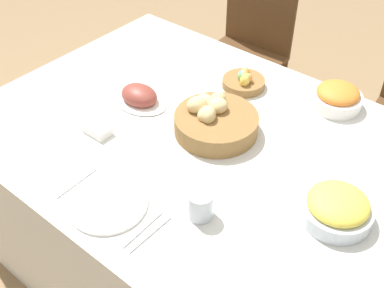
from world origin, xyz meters
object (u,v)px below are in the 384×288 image
dinner_plate (108,204)px  butter_dish (97,129)px  fork (76,183)px  pineapple_bowl (337,208)px  egg_basket (244,81)px  knife (143,229)px  chair_far_left (245,51)px  ham_platter (139,96)px  bread_basket (215,121)px  spoon (150,234)px  drinking_cup (200,205)px  carrot_bowl (337,97)px

dinner_plate → butter_dish: 0.36m
fork → pineapple_bowl: bearing=28.2°
pineapple_bowl → egg_basket: bearing=146.7°
dinner_plate → knife: 0.15m
butter_dish → chair_far_left: bearing=97.0°
pineapple_bowl → fork: pineapple_bowl is taller
dinner_plate → ham_platter: bearing=124.1°
chair_far_left → knife: size_ratio=5.30×
bread_basket → spoon: size_ratio=1.79×
dinner_plate → drinking_cup: size_ratio=2.71×
egg_basket → chair_far_left: bearing=122.9°
ham_platter → drinking_cup: bearing=-28.9°
egg_basket → dinner_plate: egg_basket is taller
carrot_bowl → bread_basket: bearing=-122.8°
fork → spoon: same height
ham_platter → chair_far_left: bearing=97.7°
carrot_bowl → butter_dish: bearing=-130.0°
ham_platter → carrot_bowl: size_ratio=1.25×
chair_far_left → egg_basket: chair_far_left is taller
chair_far_left → drinking_cup: chair_far_left is taller
chair_far_left → pineapple_bowl: (0.99, -0.99, 0.27)m
knife → spoon: 0.03m
drinking_cup → butter_dish: drinking_cup is taller
carrot_bowl → knife: size_ratio=1.14×
spoon → knife: bearing=-178.8°
ham_platter → fork: size_ratio=1.43×
bread_basket → carrot_bowl: bearing=57.2°
bread_basket → ham_platter: (-0.34, -0.04, -0.02)m
dinner_plate → egg_basket: bearing=93.8°
chair_far_left → egg_basket: bearing=-59.0°
chair_far_left → spoon: chair_far_left is taller
drinking_cup → knife: bearing=-122.6°
carrot_bowl → spoon: bearing=-97.5°
chair_far_left → dinner_plate: 1.47m
pineapple_bowl → chair_far_left: bearing=135.1°
dinner_plate → knife: size_ratio=1.46×
ham_platter → drinking_cup: 0.63m
egg_basket → butter_dish: 0.63m
pineapple_bowl → butter_dish: (-0.85, -0.18, -0.03)m
spoon → fork: bearing=-178.8°
egg_basket → butter_dish: egg_basket is taller
drinking_cup → dinner_plate: bearing=-148.5°
dinner_plate → carrot_bowl: bearing=72.0°
carrot_bowl → egg_basket: bearing=-161.5°
ham_platter → pineapple_bowl: pineapple_bowl is taller
fork → butter_dish: (-0.14, 0.22, 0.01)m
ham_platter → butter_dish: bearing=-85.7°
drinking_cup → ham_platter: bearing=151.1°
fork → chair_far_left: bearing=100.4°
drinking_cup → butter_dish: size_ratio=0.88×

